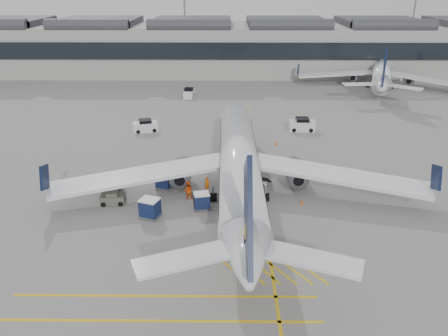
{
  "coord_description": "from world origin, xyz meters",
  "views": [
    {
      "loc": [
        6.51,
        -35.13,
        21.11
      ],
      "look_at": [
        6.13,
        4.03,
        4.0
      ],
      "focal_mm": 35.0,
      "sensor_mm": 36.0,
      "label": 1
    }
  ],
  "objects_px": {
    "baggage_cart_a": "(150,208)",
    "pushback_tug": "(113,198)",
    "airliner_main": "(239,164)",
    "ramp_agent_b": "(188,190)",
    "ramp_agent_a": "(207,184)",
    "belt_loader": "(249,183)"
  },
  "relations": [
    {
      "from": "pushback_tug",
      "to": "ramp_agent_a",
      "type": "bearing_deg",
      "value": 12.36
    },
    {
      "from": "belt_loader",
      "to": "pushback_tug",
      "type": "xyz_separation_m",
      "value": [
        -14.04,
        -3.88,
        0.11
      ]
    },
    {
      "from": "ramp_agent_b",
      "to": "ramp_agent_a",
      "type": "bearing_deg",
      "value": -152.31
    },
    {
      "from": "baggage_cart_a",
      "to": "pushback_tug",
      "type": "bearing_deg",
      "value": 167.94
    },
    {
      "from": "airliner_main",
      "to": "ramp_agent_a",
      "type": "xyz_separation_m",
      "value": [
        -3.36,
        0.19,
        -2.5
      ]
    },
    {
      "from": "ramp_agent_a",
      "to": "ramp_agent_b",
      "type": "bearing_deg",
      "value": -175.59
    },
    {
      "from": "belt_loader",
      "to": "ramp_agent_a",
      "type": "relative_size",
      "value": 2.56
    },
    {
      "from": "baggage_cart_a",
      "to": "pushback_tug",
      "type": "height_order",
      "value": "baggage_cart_a"
    },
    {
      "from": "airliner_main",
      "to": "pushback_tug",
      "type": "relative_size",
      "value": 17.03
    },
    {
      "from": "belt_loader",
      "to": "baggage_cart_a",
      "type": "bearing_deg",
      "value": -168.24
    },
    {
      "from": "belt_loader",
      "to": "ramp_agent_b",
      "type": "xyz_separation_m",
      "value": [
        -6.47,
        -2.74,
        0.51
      ]
    },
    {
      "from": "airliner_main",
      "to": "belt_loader",
      "type": "height_order",
      "value": "airliner_main"
    },
    {
      "from": "belt_loader",
      "to": "baggage_cart_a",
      "type": "height_order",
      "value": "baggage_cart_a"
    },
    {
      "from": "airliner_main",
      "to": "baggage_cart_a",
      "type": "bearing_deg",
      "value": -148.43
    },
    {
      "from": "ramp_agent_a",
      "to": "pushback_tug",
      "type": "distance_m",
      "value": 9.89
    },
    {
      "from": "ramp_agent_a",
      "to": "ramp_agent_b",
      "type": "relative_size",
      "value": 0.82
    },
    {
      "from": "ramp_agent_b",
      "to": "pushback_tug",
      "type": "height_order",
      "value": "ramp_agent_b"
    },
    {
      "from": "ramp_agent_a",
      "to": "ramp_agent_b",
      "type": "distance_m",
      "value": 2.57
    },
    {
      "from": "airliner_main",
      "to": "ramp_agent_a",
      "type": "distance_m",
      "value": 4.2
    },
    {
      "from": "airliner_main",
      "to": "ramp_agent_a",
      "type": "height_order",
      "value": "airliner_main"
    },
    {
      "from": "airliner_main",
      "to": "ramp_agent_b",
      "type": "xyz_separation_m",
      "value": [
        -5.27,
        -1.52,
        -2.33
      ]
    },
    {
      "from": "pushback_tug",
      "to": "ramp_agent_b",
      "type": "bearing_deg",
      "value": 4.14
    }
  ]
}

